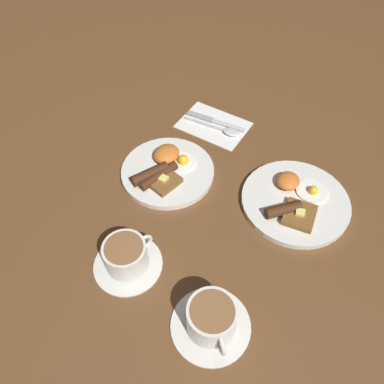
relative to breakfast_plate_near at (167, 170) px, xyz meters
The scene contains 8 objects.
ground_plane 0.01m from the breakfast_plate_near, 126.47° to the left, with size 3.00×3.00×0.00m, color brown.
breakfast_plate_near is the anchor object (origin of this frame).
breakfast_plate_far 0.33m from the breakfast_plate_near, 104.46° to the left, with size 0.26×0.26×0.04m.
teacup_near 0.27m from the breakfast_plate_near, 16.79° to the left, with size 0.15×0.15×0.07m.
teacup_far 0.41m from the breakfast_plate_near, 46.24° to the left, with size 0.15×0.15×0.08m.
napkin 0.23m from the breakfast_plate_near, behind, with size 0.14×0.19×0.01m, color white.
knife 0.24m from the breakfast_plate_near, behind, with size 0.03×0.18×0.01m.
spoon 0.22m from the breakfast_plate_near, 166.43° to the left, with size 0.04×0.17×0.01m.
Camera 1 is at (0.51, 0.39, 0.72)m, focal length 35.00 mm.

